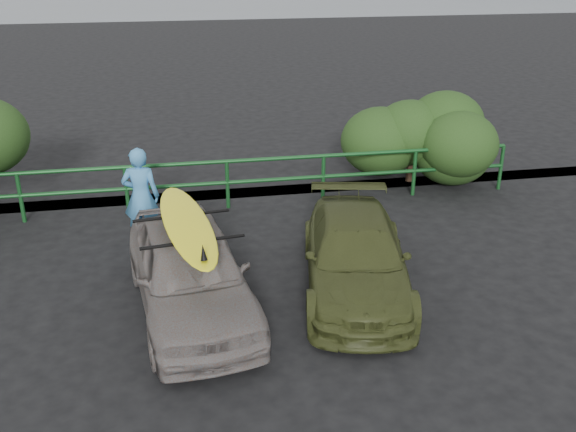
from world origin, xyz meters
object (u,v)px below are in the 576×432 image
at_px(surfboard, 187,224).
at_px(sedan, 190,271).
at_px(guardrail, 178,187).
at_px(man, 141,196).
at_px(olive_vehicle, 356,256).

bearing_deg(surfboard, sedan, 0.00).
height_order(guardrail, man, man).
relative_size(man, surfboard, 0.59).
distance_m(olive_vehicle, man, 4.04).
bearing_deg(olive_vehicle, sedan, -163.57).
xyz_separation_m(guardrail, man, (-0.65, -1.38, 0.38)).
xyz_separation_m(sedan, olive_vehicle, (2.55, 0.22, -0.10)).
bearing_deg(man, olive_vehicle, 153.10).
distance_m(guardrail, man, 1.57).
relative_size(olive_vehicle, man, 2.16).
bearing_deg(olive_vehicle, surfboard, -163.57).
height_order(guardrail, olive_vehicle, olive_vehicle).
height_order(sedan, olive_vehicle, sedan).
bearing_deg(guardrail, olive_vehicle, -54.56).
bearing_deg(surfboard, olive_vehicle, -2.54).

